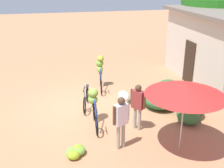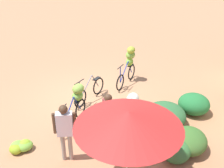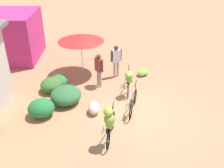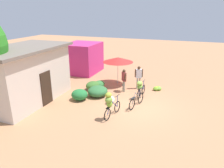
% 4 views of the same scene
% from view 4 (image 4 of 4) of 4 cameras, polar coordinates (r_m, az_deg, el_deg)
% --- Properties ---
extents(ground_plane, '(60.00, 60.00, 0.00)m').
position_cam_4_polar(ground_plane, '(12.51, 6.77, -6.06)').
color(ground_plane, '#B17A53').
extents(building_low, '(5.91, 3.42, 3.33)m').
position_cam_4_polar(building_low, '(13.71, -22.64, 2.38)').
color(building_low, beige).
rests_on(building_low, ground).
extents(shop_pink, '(3.20, 2.80, 2.61)m').
position_cam_4_polar(shop_pink, '(19.21, -8.02, 7.08)').
color(shop_pink, '#C92E75').
rests_on(shop_pink, ground).
extents(hedge_bush_front_left, '(0.99, 1.03, 0.68)m').
position_cam_4_polar(hedge_bush_front_left, '(13.34, -8.82, -2.89)').
color(hedge_bush_front_left, '#247236').
rests_on(hedge_bush_front_left, ground).
extents(hedge_bush_front_right, '(1.39, 1.29, 0.67)m').
position_cam_4_polar(hedge_bush_front_right, '(13.80, -3.92, -1.96)').
color(hedge_bush_front_right, '#306937').
rests_on(hedge_bush_front_right, ground).
extents(hedge_bush_mid, '(1.09, 0.97, 0.60)m').
position_cam_4_polar(hedge_bush_mid, '(14.93, -5.21, -0.44)').
color(hedge_bush_mid, '#3B6C2B').
rests_on(hedge_bush_mid, ground).
extents(hedge_bush_by_door, '(0.94, 0.77, 0.55)m').
position_cam_4_polar(hedge_bush_by_door, '(15.20, -3.51, -0.12)').
color(hedge_bush_by_door, '#357637').
rests_on(hedge_bush_by_door, ground).
extents(market_umbrella, '(2.26, 2.26, 2.07)m').
position_cam_4_polar(market_umbrella, '(15.61, 1.64, 6.63)').
color(market_umbrella, beige).
rests_on(market_umbrella, ground).
extents(bicycle_leftmost, '(1.70, 0.44, 1.48)m').
position_cam_4_polar(bicycle_leftmost, '(10.75, -0.56, -5.08)').
color(bicycle_leftmost, black).
rests_on(bicycle_leftmost, ground).
extents(bicycle_near_pile, '(1.70, 0.46, 0.99)m').
position_cam_4_polar(bicycle_near_pile, '(12.37, 6.67, -4.52)').
color(bicycle_near_pile, black).
rests_on(bicycle_near_pile, ground).
extents(bicycle_center_loaded, '(1.65, 0.38, 1.20)m').
position_cam_4_polar(bicycle_center_loaded, '(13.42, 7.68, -0.87)').
color(bicycle_center_loaded, black).
rests_on(bicycle_center_loaded, ground).
extents(banana_pile_on_ground, '(0.65, 0.71, 0.29)m').
position_cam_4_polar(banana_pile_on_ground, '(15.15, 12.23, -1.18)').
color(banana_pile_on_ground, '#7AB83D').
rests_on(banana_pile_on_ground, ground).
extents(produce_sack, '(0.73, 0.49, 0.44)m').
position_cam_4_polar(produce_sack, '(12.73, -0.34, -4.36)').
color(produce_sack, silver).
rests_on(produce_sack, ground).
extents(person_vendor, '(0.47, 0.40, 1.59)m').
position_cam_4_polar(person_vendor, '(14.36, 3.27, 1.62)').
color(person_vendor, gray).
rests_on(person_vendor, ground).
extents(person_bystander, '(0.34, 0.54, 1.65)m').
position_cam_4_polar(person_bystander, '(15.01, 7.29, 2.44)').
color(person_bystander, gray).
rests_on(person_bystander, ground).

